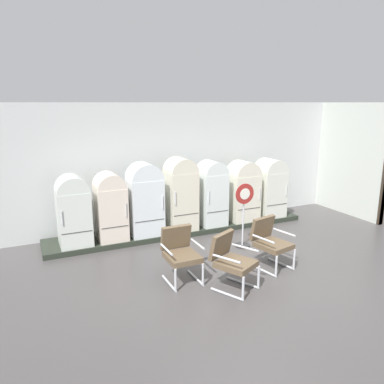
{
  "coord_description": "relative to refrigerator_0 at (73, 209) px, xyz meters",
  "views": [
    {
      "loc": [
        -3.23,
        -4.6,
        2.94
      ],
      "look_at": [
        0.15,
        2.75,
        0.99
      ],
      "focal_mm": 34.79,
      "sensor_mm": 36.0,
      "label": 1
    }
  ],
  "objects": [
    {
      "name": "refrigerator_2",
      "position": [
        1.49,
        -0.03,
        0.08
      ],
      "size": [
        0.7,
        0.63,
        1.59
      ],
      "color": "white",
      "rests_on": "display_plinth"
    },
    {
      "name": "ground",
      "position": [
        2.4,
        -2.92,
        -0.89
      ],
      "size": [
        12.0,
        10.0,
        0.05
      ],
      "primitive_type": "cube",
      "color": "#4A4646"
    },
    {
      "name": "armchair_center",
      "position": [
        2.05,
        -2.76,
        -0.35
      ],
      "size": [
        0.78,
        0.83,
        0.92
      ],
      "color": "silver",
      "rests_on": "ground"
    },
    {
      "name": "refrigerator_0",
      "position": [
        0.0,
        0.0,
        0.0
      ],
      "size": [
        0.63,
        0.69,
        1.43
      ],
      "color": "silver",
      "rests_on": "display_plinth"
    },
    {
      "name": "refrigerator_3",
      "position": [
        2.34,
        -0.02,
        0.12
      ],
      "size": [
        0.64,
        0.64,
        1.64
      ],
      "color": "silver",
      "rests_on": "display_plinth"
    },
    {
      "name": "refrigerator_5",
      "position": [
        3.98,
        -0.04,
        0.02
      ],
      "size": [
        0.68,
        0.61,
        1.47
      ],
      "color": "silver",
      "rests_on": "display_plinth"
    },
    {
      "name": "armchair_left",
      "position": [
        1.42,
        -2.15,
        -0.35
      ],
      "size": [
        0.6,
        0.67,
        0.92
      ],
      "color": "silver",
      "rests_on": "ground"
    },
    {
      "name": "side_wall_right",
      "position": [
        7.06,
        -0.45,
        0.6
      ],
      "size": [
        0.16,
        2.2,
        2.94
      ],
      "color": "silver",
      "rests_on": "ground"
    },
    {
      "name": "sign_stand",
      "position": [
        3.2,
        -1.3,
        -0.24
      ],
      "size": [
        0.42,
        0.32,
        1.35
      ],
      "color": "#2D2D30",
      "rests_on": "ground"
    },
    {
      "name": "armchair_right",
      "position": [
        3.1,
        -2.35,
        -0.35
      ],
      "size": [
        0.69,
        0.76,
        0.92
      ],
      "color": "silver",
      "rests_on": "ground"
    },
    {
      "name": "refrigerator_1",
      "position": [
        0.75,
        0.0,
        -0.0
      ],
      "size": [
        0.6,
        0.69,
        1.42
      ],
      "color": "silver",
      "rests_on": "display_plinth"
    },
    {
      "name": "refrigerator_4",
      "position": [
        3.12,
        -0.03,
        0.06
      ],
      "size": [
        0.59,
        0.62,
        1.52
      ],
      "color": "white",
      "rests_on": "display_plinth"
    },
    {
      "name": "refrigerator_6",
      "position": [
        4.79,
        -0.02,
        0.02
      ],
      "size": [
        0.65,
        0.65,
        1.46
      ],
      "color": "silver",
      "rests_on": "display_plinth"
    },
    {
      "name": "back_wall",
      "position": [
        2.4,
        0.74,
        0.62
      ],
      "size": [
        11.76,
        0.12,
        2.94
      ],
      "color": "silver",
      "rests_on": "ground"
    },
    {
      "name": "display_plinth",
      "position": [
        2.4,
        0.11,
        -0.81
      ],
      "size": [
        6.13,
        0.95,
        0.11
      ],
      "primitive_type": "cube",
      "color": "#292F25",
      "rests_on": "ground"
    }
  ]
}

